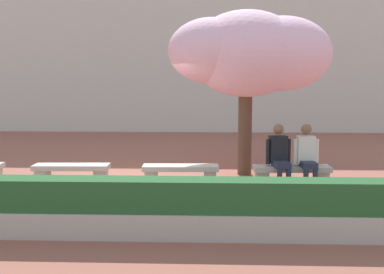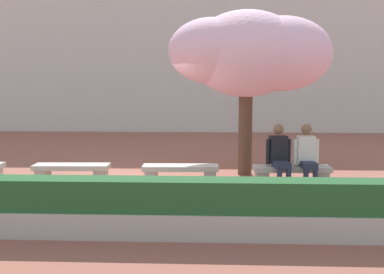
{
  "view_description": "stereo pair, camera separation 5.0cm",
  "coord_description": "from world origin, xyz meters",
  "views": [
    {
      "loc": [
        1.68,
        -8.89,
        2.1
      ],
      "look_at": [
        1.34,
        0.2,
        1.0
      ],
      "focal_mm": 42.0,
      "sensor_mm": 36.0,
      "label": 1
    },
    {
      "loc": [
        1.73,
        -8.89,
        2.1
      ],
      "look_at": [
        1.34,
        0.2,
        1.0
      ],
      "focal_mm": 42.0,
      "sensor_mm": 36.0,
      "label": 2
    }
  ],
  "objects": [
    {
      "name": "ground_plane",
      "position": [
        0.0,
        0.0,
        0.0
      ],
      "size": [
        100.0,
        100.0,
        0.0
      ],
      "primitive_type": "plane",
      "color": "#8E5142"
    },
    {
      "name": "person_seated_right",
      "position": [
        3.62,
        -0.05,
        0.7
      ],
      "size": [
        0.51,
        0.7,
        1.29
      ],
      "color": "black",
      "rests_on": "ground"
    },
    {
      "name": "stone_bench_center",
      "position": [
        1.11,
        0.0,
        0.29
      ],
      "size": [
        1.54,
        0.47,
        0.45
      ],
      "color": "#ADA89E",
      "rests_on": "ground"
    },
    {
      "name": "person_seated_left",
      "position": [
        3.08,
        -0.05,
        0.7
      ],
      "size": [
        0.5,
        0.72,
        1.29
      ],
      "color": "black",
      "rests_on": "ground"
    },
    {
      "name": "planter_hedge_foreground",
      "position": [
        0.0,
        -2.92,
        0.39
      ],
      "size": [
        10.27,
        0.5,
        0.8
      ],
      "color": "#ADA89E",
      "rests_on": "ground"
    },
    {
      "name": "building_facade",
      "position": [
        0.0,
        12.16,
        4.46
      ],
      "size": [
        28.0,
        4.0,
        8.91
      ],
      "primitive_type": "cube",
      "color": "beige",
      "rests_on": "ground"
    },
    {
      "name": "stone_bench_near_west",
      "position": [
        -1.11,
        0.0,
        0.29
      ],
      "size": [
        1.54,
        0.47,
        0.45
      ],
      "color": "#ADA89E",
      "rests_on": "ground"
    },
    {
      "name": "cherry_tree_main",
      "position": [
        2.55,
        1.28,
        2.74
      ],
      "size": [
        3.6,
        2.72,
        3.7
      ],
      "color": "#513828",
      "rests_on": "ground"
    },
    {
      "name": "stone_bench_near_east",
      "position": [
        3.34,
        0.0,
        0.29
      ],
      "size": [
        1.54,
        0.47,
        0.45
      ],
      "color": "#ADA89E",
      "rests_on": "ground"
    }
  ]
}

